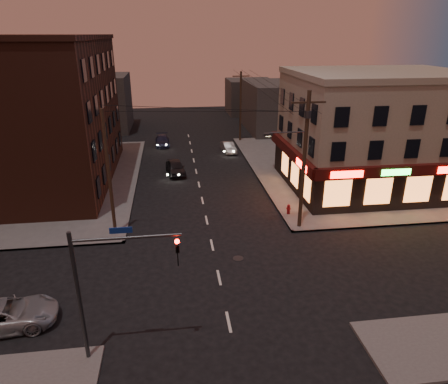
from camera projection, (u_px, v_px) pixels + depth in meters
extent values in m
plane|color=black|center=(219.00, 278.00, 23.95)|extent=(120.00, 120.00, 0.00)
cube|color=#514F4C|center=(361.00, 167.00, 43.64)|extent=(24.00, 28.00, 0.15)
cube|color=#514F4C|center=(14.00, 182.00, 39.19)|extent=(24.00, 28.00, 0.15)
cube|color=tan|center=(374.00, 133.00, 36.45)|extent=(15.00, 12.00, 10.00)
cube|color=tan|center=(383.00, 74.00, 34.51)|extent=(15.20, 12.20, 0.50)
cube|color=black|center=(404.00, 190.00, 32.19)|extent=(15.12, 0.25, 3.40)
cube|color=black|center=(293.00, 171.00, 36.75)|extent=(0.25, 12.12, 3.40)
cube|color=#3C0C09|center=(410.00, 170.00, 31.25)|extent=(15.60, 0.50, 0.90)
cube|color=#3C0C09|center=(291.00, 152.00, 36.05)|extent=(0.50, 12.60, 0.90)
cube|color=#FF140C|center=(347.00, 175.00, 30.35)|extent=(2.60, 0.06, 0.55)
cube|color=#26FF3F|center=(396.00, 172.00, 30.84)|extent=(2.40, 0.06, 0.50)
cube|color=#FF140C|center=(301.00, 165.00, 32.52)|extent=(0.06, 2.60, 0.55)
cube|color=orange|center=(398.00, 190.00, 31.95)|extent=(12.40, 0.08, 2.20)
cube|color=orange|center=(295.00, 173.00, 35.77)|extent=(0.08, 8.40, 2.20)
cube|color=#401F14|center=(40.00, 114.00, 37.19)|extent=(12.00, 20.00, 13.00)
cube|color=#3F3D3A|center=(281.00, 107.00, 59.37)|extent=(10.00, 12.00, 7.00)
cube|color=#3F3D3A|center=(98.00, 103.00, 59.53)|extent=(9.00, 10.00, 8.00)
cube|color=#3F3D3A|center=(250.00, 97.00, 72.20)|extent=(8.00, 8.00, 6.00)
cylinder|color=#382619|center=(304.00, 162.00, 28.22)|extent=(0.28, 0.28, 10.00)
cube|color=#382619|center=(309.00, 102.00, 26.67)|extent=(2.40, 0.12, 0.12)
cylinder|color=#333538|center=(308.00, 114.00, 26.97)|extent=(0.44, 0.44, 0.50)
cylinder|color=#333538|center=(288.00, 132.00, 27.25)|extent=(2.60, 0.10, 0.10)
cube|color=#333538|center=(268.00, 134.00, 27.11)|extent=(0.60, 0.25, 0.18)
cube|color=#FFD88C|center=(268.00, 136.00, 27.15)|extent=(0.35, 0.15, 0.04)
cylinder|color=#382619|center=(241.00, 107.00, 52.53)|extent=(0.26, 0.26, 9.00)
cylinder|color=#382619|center=(109.00, 174.00, 27.37)|extent=(0.24, 0.24, 9.00)
cylinder|color=#333538|center=(79.00, 300.00, 16.79)|extent=(0.18, 0.18, 6.40)
cylinder|color=#333538|center=(127.00, 238.00, 16.03)|extent=(4.40, 0.12, 0.12)
imported|color=black|center=(177.00, 245.00, 16.46)|extent=(0.16, 0.20, 1.00)
sphere|color=#FF0C05|center=(177.00, 241.00, 16.26)|extent=(0.20, 0.20, 0.20)
cube|color=navy|center=(121.00, 230.00, 15.87)|extent=(0.90, 0.05, 0.25)
imported|color=#93979B|center=(3.00, 315.00, 19.66)|extent=(5.36, 3.00, 1.42)
imported|color=black|center=(175.00, 167.00, 41.30)|extent=(2.28, 4.45, 1.45)
imported|color=slate|center=(228.00, 147.00, 48.98)|extent=(1.69, 3.87, 1.24)
imported|color=#1A1E35|center=(162.00, 141.00, 51.92)|extent=(1.86, 4.41, 1.27)
cylinder|color=maroon|center=(288.00, 210.00, 31.96)|extent=(0.32, 0.32, 0.65)
sphere|color=maroon|center=(289.00, 206.00, 31.82)|extent=(0.26, 0.26, 0.26)
cylinder|color=maroon|center=(289.00, 209.00, 31.91)|extent=(0.37, 0.26, 0.13)
cylinder|color=maroon|center=(289.00, 209.00, 31.91)|extent=(0.26, 0.37, 0.13)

